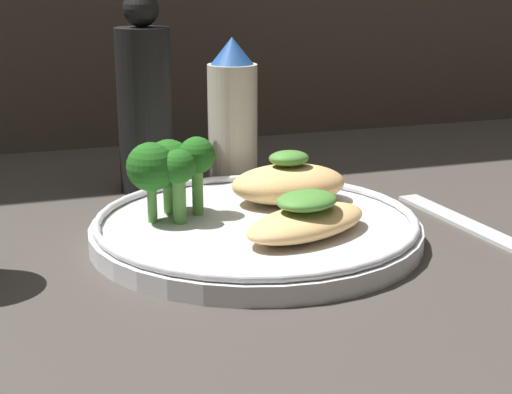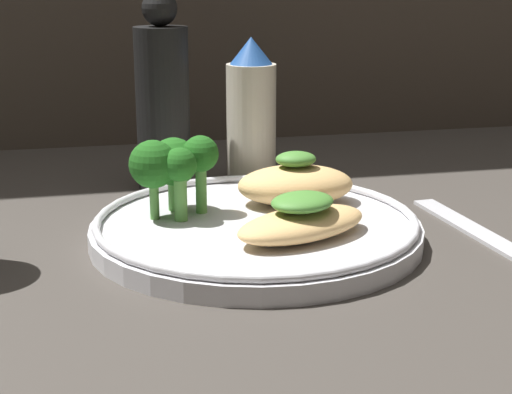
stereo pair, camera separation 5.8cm
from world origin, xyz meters
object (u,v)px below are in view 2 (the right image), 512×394
object	(u,v)px
broccoli_bunch	(172,164)
pepper_grinder	(163,101)
plate	(256,228)
sauce_bottle	(251,114)

from	to	relation	value
broccoli_bunch	pepper_grinder	distance (cm)	13.27
plate	broccoli_bunch	world-z (taller)	broccoli_bunch
sauce_bottle	pepper_grinder	distance (cm)	8.35
plate	sauce_bottle	bearing A→B (deg)	78.67
pepper_grinder	sauce_bottle	bearing A→B (deg)	0.00
broccoli_bunch	sauce_bottle	world-z (taller)	sauce_bottle
plate	sauce_bottle	world-z (taller)	sauce_bottle
plate	sauce_bottle	xyz separation A→B (cm)	(3.28, 16.37, 5.54)
sauce_bottle	pepper_grinder	xyz separation A→B (cm)	(-8.20, -0.00, 1.55)
plate	broccoli_bunch	distance (cm)	7.98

